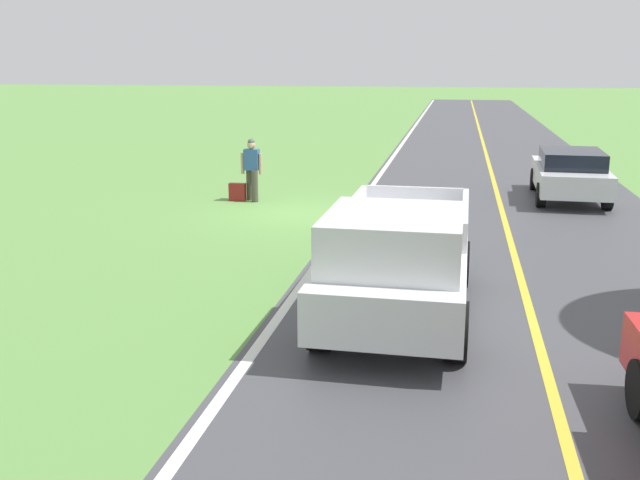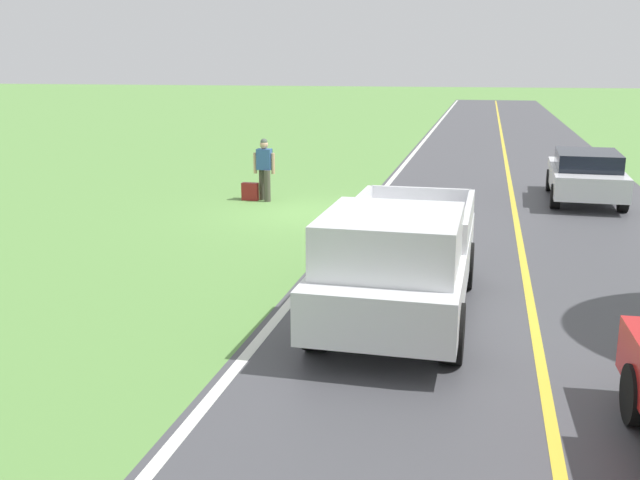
{
  "view_description": "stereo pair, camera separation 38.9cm",
  "coord_description": "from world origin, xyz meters",
  "px_view_note": "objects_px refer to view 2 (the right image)",
  "views": [
    {
      "loc": [
        -3.95,
        17.9,
        3.8
      ],
      "look_at": [
        -1.98,
        7.48,
        1.19
      ],
      "focal_mm": 40.61,
      "sensor_mm": 36.0,
      "label": 1
    },
    {
      "loc": [
        -4.33,
        17.82,
        3.8
      ],
      "look_at": [
        -1.98,
        7.48,
        1.19
      ],
      "focal_mm": 40.61,
      "sensor_mm": 36.0,
      "label": 2
    }
  ],
  "objects_px": {
    "hitchhiker_walking": "(265,166)",
    "suitcase_carried": "(250,192)",
    "sedan_near_oncoming": "(586,174)",
    "pickup_truck_passing": "(399,258)"
  },
  "relations": [
    {
      "from": "hitchhiker_walking",
      "to": "sedan_near_oncoming",
      "type": "bearing_deg",
      "value": -167.79
    },
    {
      "from": "suitcase_carried",
      "to": "sedan_near_oncoming",
      "type": "distance_m",
      "value": 9.43
    },
    {
      "from": "hitchhiker_walking",
      "to": "suitcase_carried",
      "type": "xyz_separation_m",
      "value": [
        0.42,
        0.08,
        -0.73
      ]
    },
    {
      "from": "suitcase_carried",
      "to": "pickup_truck_passing",
      "type": "relative_size",
      "value": 0.09
    },
    {
      "from": "hitchhiker_walking",
      "to": "suitcase_carried",
      "type": "distance_m",
      "value": 0.85
    },
    {
      "from": "hitchhiker_walking",
      "to": "pickup_truck_passing",
      "type": "relative_size",
      "value": 0.32
    },
    {
      "from": "suitcase_carried",
      "to": "pickup_truck_passing",
      "type": "bearing_deg",
      "value": 30.32
    },
    {
      "from": "pickup_truck_passing",
      "to": "suitcase_carried",
      "type": "bearing_deg",
      "value": -59.34
    },
    {
      "from": "hitchhiker_walking",
      "to": "sedan_near_oncoming",
      "type": "distance_m",
      "value": 8.99
    },
    {
      "from": "suitcase_carried",
      "to": "sedan_near_oncoming",
      "type": "height_order",
      "value": "sedan_near_oncoming"
    }
  ]
}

